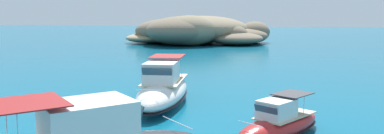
% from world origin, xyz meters
% --- Properties ---
extents(islet_large, '(33.45, 30.94, 6.19)m').
position_xyz_m(islet_large, '(-10.84, 66.02, 2.89)').
color(islet_large, '#84755B').
rests_on(islet_large, ground).
extents(islet_small, '(14.74, 18.78, 4.81)m').
position_xyz_m(islet_small, '(0.29, 68.58, 1.81)').
color(islet_small, '#756651').
rests_on(islet_small, ground).
extents(motorboat_red, '(5.33, 6.69, 2.10)m').
position_xyz_m(motorboat_red, '(7.98, 4.25, 0.67)').
color(motorboat_red, red).
rests_on(motorboat_red, ground).
extents(motorboat_white, '(4.01, 10.49, 3.21)m').
position_xyz_m(motorboat_white, '(0.09, 10.00, 1.02)').
color(motorboat_white, white).
rests_on(motorboat_white, ground).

